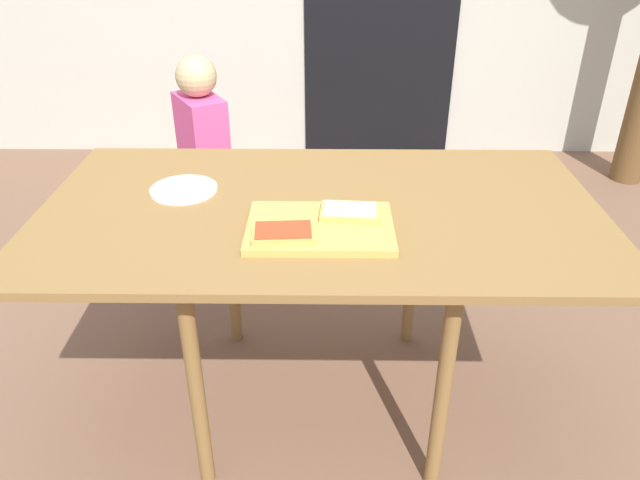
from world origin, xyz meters
The scene contains 7 objects.
ground_plane centered at (0.00, 0.00, 0.00)m, with size 16.00×16.00×0.00m, color brown.
dining_table centered at (0.00, 0.00, 0.65)m, with size 1.52×0.84×0.71m.
cutting_board centered at (0.00, -0.14, 0.72)m, with size 0.37×0.26×0.02m, color gold.
pizza_slice_far_right centered at (0.08, -0.09, 0.74)m, with size 0.16×0.11×0.02m.
pizza_slice_near_left centered at (-0.09, -0.20, 0.74)m, with size 0.16×0.11×0.02m.
plate_white_left centered at (-0.39, 0.09, 0.72)m, with size 0.19×0.19×0.01m, color white.
child_left centered at (-0.47, 0.78, 0.53)m, with size 0.24×0.28×0.93m.
Camera 1 is at (0.01, -1.47, 1.44)m, focal length 33.88 mm.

